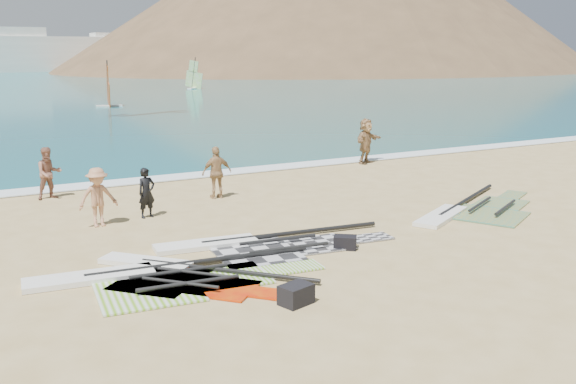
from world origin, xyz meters
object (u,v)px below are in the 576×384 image
rig_green (155,278)px  rig_red (178,274)px  rig_orange (472,210)px  gear_bag_far (345,242)px  person_wetsuit (147,193)px  beachgoer_left (49,173)px  beachgoer_back (217,173)px  beachgoer_right (366,141)px  beachgoer_mid (98,197)px  gear_bag_near (296,294)px  rig_grey (259,245)px

rig_green → rig_red: size_ratio=1.36×
rig_orange → gear_bag_far: bearing=164.7°
person_wetsuit → rig_orange: bearing=-38.3°
gear_bag_far → beachgoer_left: 10.98m
beachgoer_back → beachgoer_right: (8.41, 3.23, 0.11)m
beachgoer_left → beachgoer_right: size_ratio=0.88×
rig_green → beachgoer_mid: beachgoer_mid is taller
gear_bag_near → person_wetsuit: 8.02m
rig_orange → rig_red: bearing=158.6°
rig_grey → rig_red: 2.77m
gear_bag_near → beachgoer_back: 9.63m
rig_grey → gear_bag_far: gear_bag_far is taller
rig_orange → gear_bag_near: gear_bag_near is taller
rig_red → beachgoer_left: bearing=144.7°
rig_orange → gear_bag_near: (-8.41, -3.81, 0.15)m
person_wetsuit → beachgoer_right: beachgoer_right is taller
gear_bag_far → beachgoer_left: (-5.59, 9.43, 0.71)m
gear_bag_far → beachgoer_mid: size_ratio=0.33×
gear_bag_far → rig_grey: bearing=146.9°
rig_orange → beachgoer_mid: (-10.50, 3.85, 0.79)m
rig_red → person_wetsuit: bearing=127.5°
rig_red → gear_bag_far: 4.37m
beachgoer_left → beachgoer_back: size_ratio=0.99×
rig_green → person_wetsuit: person_wetsuit is taller
rig_red → rig_grey: bearing=70.7°
rig_orange → person_wetsuit: 9.95m
beachgoer_left → gear_bag_near: bearing=-85.4°
rig_red → gear_bag_near: size_ratio=7.67×
rig_green → gear_bag_near: 3.33m
gear_bag_near → beachgoer_mid: 7.97m
rig_green → beachgoer_back: beachgoer_back is taller
person_wetsuit → beachgoer_mid: beachgoer_mid is taller
person_wetsuit → beachgoer_back: 3.14m
gear_bag_near → beachgoer_back: size_ratio=0.35×
rig_grey → beachgoer_back: (1.19, 5.62, 0.83)m
rig_red → rig_orange: bearing=54.0°
gear_bag_near → beachgoer_back: bearing=76.6°
rig_green → rig_grey: bearing=25.4°
beachgoer_left → beachgoer_mid: size_ratio=1.04×
gear_bag_near → gear_bag_far: 3.82m
rig_red → beachgoer_back: size_ratio=2.72×
rig_grey → rig_orange: (7.39, 0.08, 0.00)m
person_wetsuit → beachgoer_left: size_ratio=0.86×
gear_bag_near → gear_bag_far: (2.85, 2.54, -0.03)m
rig_orange → beachgoer_back: 8.35m
beachgoer_left → gear_bag_far: bearing=-67.6°
gear_bag_far → gear_bag_near: bearing=-138.3°
rig_grey → rig_red: size_ratio=1.29×
rig_grey → gear_bag_far: 2.18m
beachgoer_mid → beachgoer_back: (4.30, 1.68, 0.04)m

